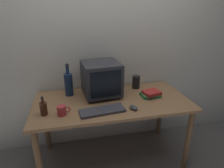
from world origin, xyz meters
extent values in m
plane|color=slate|center=(0.00, 0.00, 0.00)|extent=(6.00, 6.00, 0.00)
cube|color=silver|center=(0.00, 0.45, 1.25)|extent=(4.00, 0.08, 2.50)
cube|color=#9E7047|center=(0.00, 0.00, 0.74)|extent=(1.59, 0.77, 0.03)
cylinder|color=brown|center=(-0.74, -0.33, 0.36)|extent=(0.06, 0.06, 0.73)
cylinder|color=brown|center=(0.74, -0.33, 0.36)|extent=(0.06, 0.06, 0.73)
cylinder|color=brown|center=(-0.74, 0.33, 0.36)|extent=(0.06, 0.06, 0.73)
cylinder|color=brown|center=(0.74, 0.33, 0.36)|extent=(0.06, 0.06, 0.73)
cube|color=#333338|center=(-0.09, 0.15, 0.77)|extent=(0.30, 0.27, 0.03)
cube|color=#333338|center=(-0.09, 0.15, 0.96)|extent=(0.41, 0.41, 0.34)
cube|color=black|center=(-0.07, -0.05, 0.96)|extent=(0.31, 0.04, 0.27)
cube|color=#3F3F47|center=(-0.14, -0.22, 0.77)|extent=(0.43, 0.20, 0.02)
ellipsoid|color=#3F3F47|center=(0.16, -0.24, 0.77)|extent=(0.09, 0.11, 0.04)
cylinder|color=navy|center=(-0.43, 0.22, 0.88)|extent=(0.09, 0.09, 0.24)
cylinder|color=navy|center=(-0.43, 0.22, 1.04)|extent=(0.03, 0.03, 0.09)
sphere|color=#262626|center=(-0.43, 0.22, 1.10)|extent=(0.04, 0.04, 0.04)
cylinder|color=#472314|center=(-0.66, -0.16, 0.82)|extent=(0.06, 0.06, 0.12)
cylinder|color=#472314|center=(-0.66, -0.16, 0.90)|extent=(0.02, 0.02, 0.04)
sphere|color=#262626|center=(-0.66, -0.16, 0.92)|extent=(0.03, 0.03, 0.03)
cube|color=#33894C|center=(0.42, 0.00, 0.77)|extent=(0.20, 0.15, 0.03)
cube|color=red|center=(0.43, -0.01, 0.81)|extent=(0.20, 0.18, 0.03)
cylinder|color=#CC383D|center=(-0.50, -0.20, 0.80)|extent=(0.08, 0.08, 0.09)
torus|color=#CC383D|center=(-0.45, -0.20, 0.81)|extent=(0.06, 0.01, 0.06)
cylinder|color=black|center=(0.35, 0.26, 0.83)|extent=(0.09, 0.09, 0.15)
camera|label=1|loc=(-0.38, -1.77, 1.65)|focal=30.94mm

